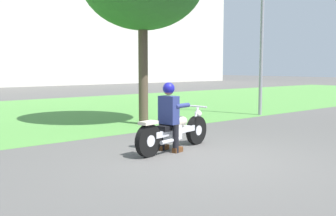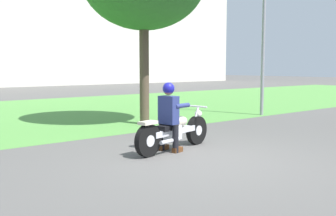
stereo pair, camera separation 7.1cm
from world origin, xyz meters
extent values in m
plane|color=#565451|center=(0.00, 0.00, 0.00)|extent=(120.00, 120.00, 0.00)
cube|color=#549342|center=(0.00, 9.20, 0.00)|extent=(60.00, 12.00, 0.01)
cylinder|color=black|center=(0.83, 1.12, 0.31)|extent=(0.63, 0.24, 0.62)
cylinder|color=silver|center=(0.83, 1.12, 0.31)|extent=(0.24, 0.18, 0.22)
cylinder|color=black|center=(-0.72, 0.81, 0.31)|extent=(0.63, 0.24, 0.62)
cylinder|color=silver|center=(-0.72, 0.81, 0.31)|extent=(0.24, 0.18, 0.22)
cube|color=silver|center=(0.06, 0.96, 0.39)|extent=(1.26, 0.38, 0.12)
cube|color=silver|center=(0.01, 0.95, 0.37)|extent=(0.36, 0.30, 0.28)
ellipsoid|color=beige|center=(0.23, 1.00, 0.57)|extent=(0.48, 0.32, 0.22)
cube|color=black|center=(-0.16, 0.92, 0.49)|extent=(0.48, 0.32, 0.10)
cube|color=beige|center=(-0.72, 0.81, 0.65)|extent=(0.39, 0.27, 0.06)
cylinder|color=silver|center=(0.78, 1.11, 0.56)|extent=(0.26, 0.10, 0.53)
cylinder|color=silver|center=(0.73, 1.10, 0.85)|extent=(0.16, 0.65, 0.04)
sphere|color=white|center=(0.89, 1.13, 0.67)|extent=(0.16, 0.16, 0.16)
cylinder|color=silver|center=(-0.21, 0.77, 0.25)|extent=(0.56, 0.19, 0.08)
cylinder|color=black|center=(-0.16, 1.11, 0.28)|extent=(0.12, 0.12, 0.56)
cube|color=#593319|center=(-0.10, 1.12, 0.05)|extent=(0.25, 0.15, 0.10)
cylinder|color=black|center=(-0.09, 0.75, 0.28)|extent=(0.12, 0.12, 0.56)
cube|color=#593319|center=(-0.03, 0.76, 0.05)|extent=(0.25, 0.15, 0.10)
cube|color=navy|center=(-0.12, 0.93, 0.84)|extent=(0.29, 0.42, 0.56)
cylinder|color=navy|center=(0.06, 1.14, 0.92)|extent=(0.43, 0.17, 0.09)
cylinder|color=navy|center=(0.13, 0.81, 0.92)|extent=(0.43, 0.17, 0.09)
sphere|color=#996B4C|center=(-0.12, 0.93, 1.24)|extent=(0.20, 0.20, 0.20)
sphere|color=navy|center=(-0.12, 0.93, 1.27)|extent=(0.24, 0.24, 0.24)
cylinder|color=brown|center=(1.69, 4.29, 1.47)|extent=(0.28, 0.28, 2.94)
cylinder|color=gray|center=(6.22, 3.48, 2.98)|extent=(0.12, 0.12, 5.97)
camera|label=1|loc=(-4.96, -4.92, 1.68)|focal=41.06mm
camera|label=2|loc=(-4.91, -4.96, 1.68)|focal=41.06mm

